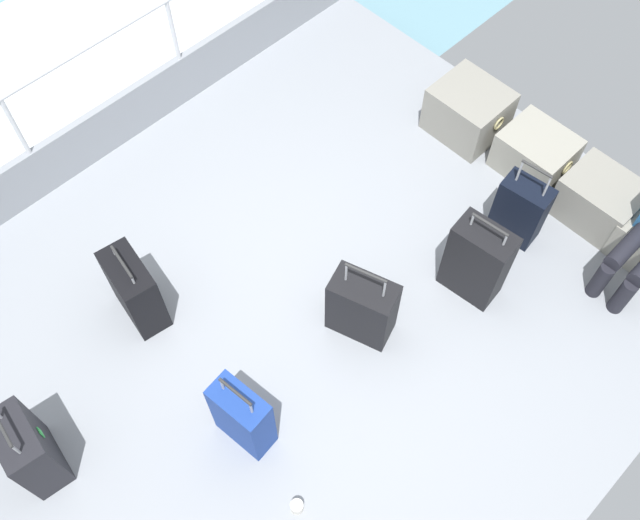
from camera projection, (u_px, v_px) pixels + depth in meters
ground_plane at (306, 313)px, 5.00m from camera, size 4.40×5.20×0.06m
gunwale_port at (115, 123)px, 5.58m from camera, size 0.06×5.20×0.45m
railing_port at (96, 70)px, 5.10m from camera, size 0.04×4.20×1.02m
sea_wake at (39, 81)px, 6.58m from camera, size 12.00×12.00×0.01m
cargo_crate_0 at (468, 111)px, 5.66m from camera, size 0.59×0.50×0.42m
cargo_crate_1 at (535, 153)px, 5.48m from camera, size 0.57×0.45×0.35m
cargo_crate_2 at (599, 200)px, 5.23m from camera, size 0.59×0.44×0.38m
suitcase_0 at (477, 261)px, 4.79m from camera, size 0.43×0.27×0.79m
suitcase_2 at (362, 307)px, 4.68m from camera, size 0.49×0.37×0.74m
suitcase_3 at (243, 417)px, 4.27m from camera, size 0.39×0.23×0.74m
suitcase_4 at (29, 450)px, 4.18m from camera, size 0.44×0.28×0.72m
suitcase_5 at (135, 290)px, 4.73m from camera, size 0.46×0.29×0.67m
suitcase_6 at (520, 210)px, 5.09m from camera, size 0.37×0.24×0.75m
paper_cup at (297, 507)px, 4.24m from camera, size 0.08×0.08×0.10m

